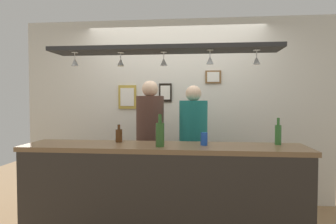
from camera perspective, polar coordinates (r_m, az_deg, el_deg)
name	(u,v)px	position (r m, az deg, el deg)	size (l,w,h in m)	color
back_wall	(175,111)	(4.31, 1.41, 0.23)	(4.40, 0.06, 2.60)	silver
bar_counter	(161,184)	(2.81, -1.34, -13.49)	(2.70, 0.55, 1.02)	brown
overhead_glass_rack	(164,50)	(2.95, -0.84, 11.79)	(2.20, 0.36, 0.04)	black
hanging_wineglass_far_left	(75,62)	(3.11, -17.28, 9.13)	(0.07, 0.07, 0.13)	silver
hanging_wineglass_left	(121,62)	(3.01, -8.98, 9.42)	(0.07, 0.07, 0.13)	silver
hanging_wineglass_center_left	(164,61)	(2.95, -0.76, 9.61)	(0.07, 0.07, 0.13)	silver
hanging_wineglass_center	(210,60)	(2.85, 7.98, 9.83)	(0.07, 0.07, 0.13)	silver
hanging_wineglass_center_right	(257,60)	(2.94, 16.48, 9.52)	(0.07, 0.07, 0.13)	silver
person_middle_brown_shirt	(150,135)	(3.71, -3.42, -4.43)	(0.34, 0.34, 1.69)	#2D334C
person_right_teal_shirt	(193,139)	(3.66, 4.83, -5.15)	(0.34, 0.34, 1.63)	#2D334C
bottle_beer_green_import	(278,134)	(3.08, 20.19, -3.95)	(0.06, 0.06, 0.26)	#336B2D
bottle_beer_brown_stubby	(119,135)	(3.12, -9.31, -4.36)	(0.07, 0.07, 0.18)	#512D14
bottle_champagne_green	(160,134)	(2.78, -1.53, -4.18)	(0.08, 0.08, 0.30)	#2D5623
drink_can	(204,139)	(2.88, 6.87, -5.11)	(0.07, 0.07, 0.12)	#1E4CB2
picture_frame_upper_small	(213,77)	(4.26, 8.58, 6.60)	(0.22, 0.02, 0.18)	brown
picture_frame_crest	(165,93)	(4.28, -0.51, 3.71)	(0.18, 0.02, 0.26)	black
picture_frame_caricature	(127,97)	(4.37, -7.74, 2.85)	(0.26, 0.02, 0.34)	#B29338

